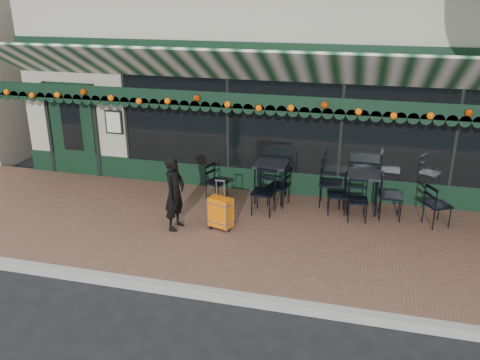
% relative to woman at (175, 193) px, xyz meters
% --- Properties ---
extents(ground, '(80.00, 80.00, 0.00)m').
position_rel_woman_xyz_m(ground, '(1.40, -1.76, -0.86)').
color(ground, black).
rests_on(ground, ground).
extents(sidewalk, '(18.00, 4.00, 0.15)m').
position_rel_woman_xyz_m(sidewalk, '(1.40, 0.24, -0.78)').
color(sidewalk, brown).
rests_on(sidewalk, ground).
extents(curb, '(18.00, 0.16, 0.15)m').
position_rel_woman_xyz_m(curb, '(1.40, -1.84, -0.78)').
color(curb, '#9E9E99').
rests_on(curb, ground).
extents(restaurant_building, '(12.00, 9.60, 4.50)m').
position_rel_woman_xyz_m(restaurant_building, '(1.40, 6.07, 1.41)').
color(restaurant_building, '#A9A792').
rests_on(restaurant_building, ground).
extents(woman, '(0.40, 0.55, 1.42)m').
position_rel_woman_xyz_m(woman, '(0.00, 0.00, 0.00)').
color(woman, black).
rests_on(woman, sidewalk).
extents(suitcase, '(0.47, 0.35, 0.96)m').
position_rel_woman_xyz_m(suitcase, '(0.82, 0.18, -0.39)').
color(suitcase, orange).
rests_on(suitcase, sidewalk).
extents(cafe_table_a, '(0.65, 0.65, 0.80)m').
position_rel_woman_xyz_m(cafe_table_a, '(3.34, 1.70, 0.01)').
color(cafe_table_a, black).
rests_on(cafe_table_a, sidewalk).
extents(cafe_table_b, '(0.67, 0.67, 0.83)m').
position_rel_woman_xyz_m(cafe_table_b, '(1.45, 1.76, 0.03)').
color(cafe_table_b, black).
rests_on(cafe_table_b, sidewalk).
extents(chair_a_left, '(0.42, 0.42, 0.77)m').
position_rel_woman_xyz_m(chair_a_left, '(2.85, 1.42, -0.32)').
color(chair_a_left, black).
rests_on(chair_a_left, sidewalk).
extents(chair_a_right, '(0.46, 0.46, 0.91)m').
position_rel_woman_xyz_m(chair_a_right, '(3.87, 1.46, -0.25)').
color(chair_a_right, black).
rests_on(chair_a_right, sidewalk).
extents(chair_a_front, '(0.44, 0.44, 0.80)m').
position_rel_woman_xyz_m(chair_a_front, '(3.26, 1.19, -0.31)').
color(chair_a_front, black).
rests_on(chair_a_front, sidewalk).
extents(chair_a_extra, '(0.56, 0.56, 0.83)m').
position_rel_woman_xyz_m(chair_a_extra, '(4.72, 1.32, -0.29)').
color(chair_a_extra, black).
rests_on(chair_a_extra, sidewalk).
extents(chair_b_left, '(0.47, 0.47, 0.81)m').
position_rel_woman_xyz_m(chair_b_left, '(1.65, 1.54, -0.30)').
color(chair_b_left, black).
rests_on(chair_b_left, sidewalk).
extents(chair_b_right, '(0.50, 0.50, 0.97)m').
position_rel_woman_xyz_m(chair_b_right, '(2.70, 1.78, -0.22)').
color(chair_b_right, black).
rests_on(chair_b_right, sidewalk).
extents(chair_b_front, '(0.49, 0.49, 0.89)m').
position_rel_woman_xyz_m(chair_b_front, '(1.45, 1.04, -0.26)').
color(chair_b_front, black).
rests_on(chair_b_front, sidewalk).
extents(chair_solo, '(0.50, 0.50, 0.78)m').
position_rel_woman_xyz_m(chair_solo, '(0.34, 1.50, -0.32)').
color(chair_solo, black).
rests_on(chair_solo, sidewalk).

